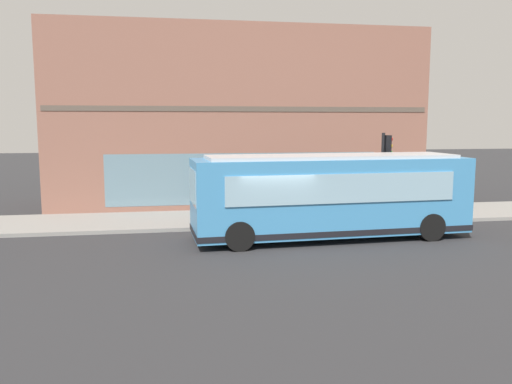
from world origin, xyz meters
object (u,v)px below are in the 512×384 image
pedestrian_walking_along_curb (275,198)px  newspaper_vending_box (239,202)px  pedestrian_near_building_entrance (237,194)px  pedestrian_near_hydrant (374,190)px  traffic_light_near_corner (385,159)px  pedestrian_by_light_pole (207,197)px  city_bus_nearside (330,196)px  fire_hydrant (415,207)px

pedestrian_walking_along_curb → newspaper_vending_box: (2.35, 1.21, -0.50)m
pedestrian_near_building_entrance → newspaper_vending_box: size_ratio=1.98×
pedestrian_near_building_entrance → pedestrian_near_hydrant: pedestrian_near_building_entrance is taller
traffic_light_near_corner → pedestrian_by_light_pole: 7.80m
newspaper_vending_box → pedestrian_walking_along_curb: bearing=-152.9°
traffic_light_near_corner → newspaper_vending_box: size_ratio=4.05×
pedestrian_near_hydrant → pedestrian_by_light_pole: bearing=90.0°
city_bus_nearside → newspaper_vending_box: 6.08m
traffic_light_near_corner → pedestrian_near_building_entrance: 6.44m
pedestrian_walking_along_curb → newspaper_vending_box: bearing=27.1°
pedestrian_walking_along_curb → newspaper_vending_box: size_ratio=1.85×
pedestrian_near_hydrant → newspaper_vending_box: pedestrian_near_hydrant is taller
pedestrian_by_light_pole → pedestrian_near_building_entrance: bearing=-116.5°
pedestrian_near_building_entrance → pedestrian_walking_along_curb: bearing=-118.1°
fire_hydrant → pedestrian_walking_along_curb: pedestrian_walking_along_curb is taller
pedestrian_near_building_entrance → pedestrian_walking_along_curb: size_ratio=1.07×
pedestrian_walking_along_curb → newspaper_vending_box: 2.69m
city_bus_nearside → pedestrian_walking_along_curb: bearing=25.3°
traffic_light_near_corner → pedestrian_by_light_pole: size_ratio=2.37×
pedestrian_by_light_pole → newspaper_vending_box: pedestrian_by_light_pole is taller
pedestrian_walking_along_curb → fire_hydrant: bearing=-87.7°
pedestrian_near_building_entrance → pedestrian_by_light_pole: (0.62, 1.25, -0.16)m
traffic_light_near_corner → pedestrian_walking_along_curb: (0.38, 4.68, -1.59)m
city_bus_nearside → pedestrian_by_light_pole: (4.45, 4.16, -0.53)m
newspaper_vending_box → pedestrian_near_hydrant: bearing=-98.7°
pedestrian_near_building_entrance → pedestrian_by_light_pole: bearing=63.5°
traffic_light_near_corner → pedestrian_by_light_pole: bearing=76.4°
pedestrian_near_hydrant → city_bus_nearside: bearing=141.7°
pedestrian_by_light_pole → newspaper_vending_box: 1.84m
traffic_light_near_corner → pedestrian_near_hydrant: (1.78, -0.26, -1.54)m
city_bus_nearside → pedestrian_near_building_entrance: city_bus_nearside is taller
city_bus_nearside → pedestrian_walking_along_curb: (3.04, 1.44, -0.45)m
city_bus_nearside → pedestrian_by_light_pole: size_ratio=6.60×
pedestrian_by_light_pole → newspaper_vending_box: size_ratio=1.71×
fire_hydrant → pedestrian_near_building_entrance: pedestrian_near_building_entrance is taller
pedestrian_near_building_entrance → pedestrian_walking_along_curb: pedestrian_near_building_entrance is taller
fire_hydrant → pedestrian_walking_along_curb: bearing=92.3°
pedestrian_by_light_pole → pedestrian_walking_along_curb: (-1.41, -2.72, 0.08)m
city_bus_nearside → pedestrian_by_light_pole: bearing=43.1°
pedestrian_by_light_pole → pedestrian_walking_along_curb: size_ratio=0.92×
fire_hydrant → pedestrian_by_light_pole: size_ratio=0.48×
fire_hydrant → pedestrian_near_building_entrance: bearing=86.2°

